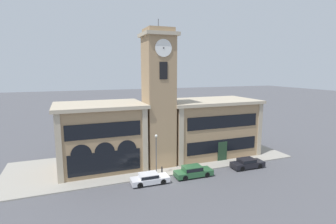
# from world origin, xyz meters

# --- Properties ---
(ground_plane) EXTENTS (300.00, 300.00, 0.00)m
(ground_plane) POSITION_xyz_m (0.00, 0.00, 0.00)
(ground_plane) COLOR #4C4C51
(sidewalk_kerb) EXTENTS (40.31, 12.44, 0.15)m
(sidewalk_kerb) POSITION_xyz_m (0.00, 6.22, 0.07)
(sidewalk_kerb) COLOR gray
(sidewalk_kerb) RESTS_ON ground_plane
(clock_tower) EXTENTS (4.49, 4.49, 19.92)m
(clock_tower) POSITION_xyz_m (0.00, 4.32, 9.42)
(clock_tower) COLOR #9E7F5B
(clock_tower) RESTS_ON ground_plane
(town_hall_left_wing) EXTENTS (11.75, 8.71, 8.89)m
(town_hall_left_wing) POSITION_xyz_m (-7.72, 6.40, 4.47)
(town_hall_left_wing) COLOR #9E7F5B
(town_hall_left_wing) RESTS_ON ground_plane
(town_hall_right_wing) EXTENTS (14.66, 8.71, 8.70)m
(town_hall_right_wing) POSITION_xyz_m (9.18, 6.41, 4.38)
(town_hall_right_wing) COLOR #9E7F5B
(town_hall_right_wing) RESTS_ON ground_plane
(parked_car_near) EXTENTS (4.55, 1.85, 1.28)m
(parked_car_near) POSITION_xyz_m (-3.11, -1.16, 0.68)
(parked_car_near) COLOR silver
(parked_car_near) RESTS_ON ground_plane
(parked_car_mid) EXTENTS (4.87, 1.91, 1.42)m
(parked_car_mid) POSITION_xyz_m (2.62, -1.16, 0.74)
(parked_car_mid) COLOR #285633
(parked_car_mid) RESTS_ON ground_plane
(parked_car_far) EXTENTS (4.62, 1.88, 1.33)m
(parked_car_far) POSITION_xyz_m (10.90, -1.16, 0.71)
(parked_car_far) COLOR black
(parked_car_far) RESTS_ON ground_plane
(street_lamp) EXTENTS (0.36, 0.36, 5.30)m
(street_lamp) POSITION_xyz_m (-1.65, 0.63, 3.67)
(street_lamp) COLOR #4C4C51
(street_lamp) RESTS_ON sidewalk_kerb
(bollard) EXTENTS (0.18, 0.18, 1.06)m
(bollard) POSITION_xyz_m (-0.92, 0.57, 0.67)
(bollard) COLOR black
(bollard) RESTS_ON sidewalk_kerb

